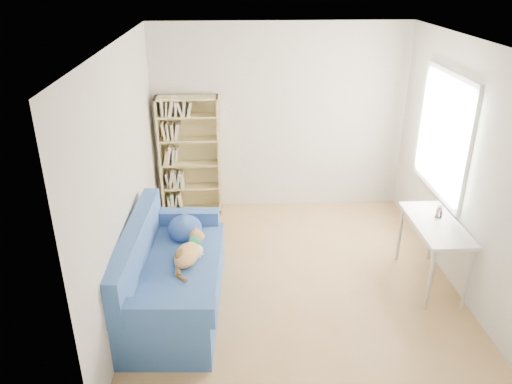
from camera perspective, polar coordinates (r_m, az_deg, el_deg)
ground at (r=5.74m, az=4.39°, el=-10.05°), size 4.00×4.00×0.00m
room_shell at (r=5.04m, az=6.06°, el=5.71°), size 3.54×4.04×2.62m
sofa at (r=5.24m, az=-9.68°, el=-9.45°), size 1.00×1.93×0.93m
bookshelf at (r=7.01m, az=-7.54°, el=3.63°), size 0.83×0.26×1.67m
desk at (r=5.69m, az=19.81°, el=-4.12°), size 0.49×1.06×0.75m
pen_cup at (r=5.76m, az=20.20°, el=-2.23°), size 0.08×0.08×0.15m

